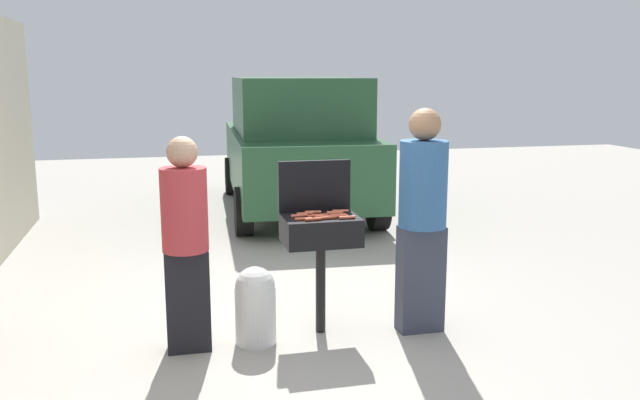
% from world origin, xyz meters
% --- Properties ---
extents(ground_plane, '(24.00, 24.00, 0.00)m').
position_xyz_m(ground_plane, '(0.00, 0.00, 0.00)').
color(ground_plane, '#9E998E').
extents(bbq_grill, '(0.60, 0.44, 0.97)m').
position_xyz_m(bbq_grill, '(0.25, -0.12, 0.82)').
color(bbq_grill, black).
rests_on(bbq_grill, ground).
extents(grill_lid_open, '(0.60, 0.05, 0.42)m').
position_xyz_m(grill_lid_open, '(0.25, 0.10, 1.18)').
color(grill_lid_open, black).
rests_on(grill_lid_open, bbq_grill).
extents(hot_dog_0, '(0.13, 0.03, 0.03)m').
position_xyz_m(hot_dog_0, '(0.38, -0.06, 0.98)').
color(hot_dog_0, '#B74C33').
rests_on(hot_dog_0, bbq_grill).
extents(hot_dog_1, '(0.13, 0.04, 0.03)m').
position_xyz_m(hot_dog_1, '(0.25, -0.20, 0.98)').
color(hot_dog_1, '#C6593D').
rests_on(hot_dog_1, bbq_grill).
extents(hot_dog_2, '(0.13, 0.04, 0.03)m').
position_xyz_m(hot_dog_2, '(0.21, -0.01, 0.98)').
color(hot_dog_2, '#C6593D').
rests_on(hot_dog_2, bbq_grill).
extents(hot_dog_3, '(0.13, 0.04, 0.03)m').
position_xyz_m(hot_dog_3, '(0.08, -0.11, 0.98)').
color(hot_dog_3, '#C6593D').
rests_on(hot_dog_3, bbq_grill).
extents(hot_dog_4, '(0.13, 0.04, 0.03)m').
position_xyz_m(hot_dog_4, '(0.28, -0.24, 0.98)').
color(hot_dog_4, '#AD4228').
rests_on(hot_dog_4, bbq_grill).
extents(hot_dog_5, '(0.13, 0.03, 0.03)m').
position_xyz_m(hot_dog_5, '(0.38, -0.20, 0.98)').
color(hot_dog_5, '#B74C33').
rests_on(hot_dog_5, bbq_grill).
extents(hot_dog_6, '(0.13, 0.03, 0.03)m').
position_xyz_m(hot_dog_6, '(0.38, -0.16, 0.98)').
color(hot_dog_6, '#AD4228').
rests_on(hot_dog_6, bbq_grill).
extents(hot_dog_7, '(0.13, 0.04, 0.03)m').
position_xyz_m(hot_dog_7, '(0.15, -0.27, 0.98)').
color(hot_dog_7, '#AD4228').
rests_on(hot_dog_7, bbq_grill).
extents(hot_dog_8, '(0.13, 0.03, 0.03)m').
position_xyz_m(hot_dog_8, '(0.24, -0.14, 0.98)').
color(hot_dog_8, '#AD4228').
rests_on(hot_dog_8, bbq_grill).
extents(hot_dog_9, '(0.13, 0.03, 0.03)m').
position_xyz_m(hot_dog_9, '(0.42, -0.26, 0.98)').
color(hot_dog_9, '#C6593D').
rests_on(hot_dog_9, bbq_grill).
extents(hot_dog_10, '(0.13, 0.03, 0.03)m').
position_xyz_m(hot_dog_10, '(0.37, -0.09, 0.98)').
color(hot_dog_10, '#B74C33').
rests_on(hot_dog_10, bbq_grill).
extents(hot_dog_11, '(0.13, 0.03, 0.03)m').
position_xyz_m(hot_dog_11, '(0.13, -0.05, 0.98)').
color(hot_dog_11, '#B74C33').
rests_on(hot_dog_11, bbq_grill).
extents(hot_dog_12, '(0.13, 0.03, 0.03)m').
position_xyz_m(hot_dog_12, '(0.08, -0.24, 0.98)').
color(hot_dog_12, '#B74C33').
rests_on(hot_dog_12, bbq_grill).
extents(hot_dog_13, '(0.13, 0.03, 0.03)m').
position_xyz_m(hot_dog_13, '(0.19, -0.16, 0.98)').
color(hot_dog_13, '#AD4228').
rests_on(hot_dog_13, bbq_grill).
extents(hot_dog_14, '(0.13, 0.04, 0.03)m').
position_xyz_m(hot_dog_14, '(0.44, -0.02, 0.98)').
color(hot_dog_14, '#C6593D').
rests_on(hot_dog_14, bbq_grill).
extents(propane_tank, '(0.32, 0.32, 0.62)m').
position_xyz_m(propane_tank, '(-0.30, -0.23, 0.32)').
color(propane_tank, silver).
rests_on(propane_tank, ground).
extents(person_left, '(0.34, 0.34, 1.64)m').
position_xyz_m(person_left, '(-0.82, -0.24, 0.89)').
color(person_left, black).
rests_on(person_left, ground).
extents(person_right, '(0.38, 0.38, 1.82)m').
position_xyz_m(person_right, '(1.05, -0.27, 0.99)').
color(person_right, '#333847').
rests_on(person_right, ground).
extents(parked_minivan, '(2.23, 4.50, 2.02)m').
position_xyz_m(parked_minivan, '(1.02, 4.73, 1.03)').
color(parked_minivan, '#234C2D').
rests_on(parked_minivan, ground).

